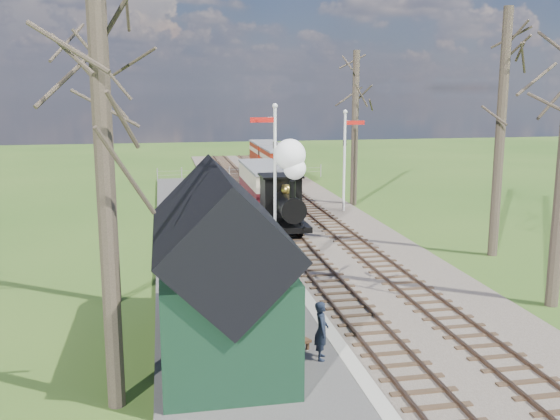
{
  "coord_description": "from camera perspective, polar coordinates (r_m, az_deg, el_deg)",
  "views": [
    {
      "loc": [
        -5.64,
        -11.1,
        6.86
      ],
      "look_at": [
        -0.61,
        15.3,
        1.6
      ],
      "focal_mm": 40.0,
      "sensor_mm": 36.0,
      "label": 1
    }
  ],
  "objects": [
    {
      "name": "semaphore_near",
      "position": [
        27.72,
        -0.6,
        4.37
      ],
      "size": [
        1.22,
        0.24,
        6.22
      ],
      "color": "silver",
      "rests_on": "ground"
    },
    {
      "name": "person",
      "position": [
        15.8,
        3.81,
        -10.93
      ],
      "size": [
        0.47,
        0.61,
        1.49
      ],
      "primitive_type": "imported",
      "rotation": [
        0.0,
        0.0,
        1.34
      ],
      "color": "#1B2232",
      "rests_on": "platform"
    },
    {
      "name": "fence_line",
      "position": [
        47.89,
        -3.58,
        3.48
      ],
      "size": [
        12.6,
        0.08,
        1.0
      ],
      "color": "slate",
      "rests_on": "ground"
    },
    {
      "name": "coach",
      "position": [
        35.12,
        -1.43,
        2.32
      ],
      "size": [
        2.09,
        7.17,
        2.2
      ],
      "color": "black",
      "rests_on": "ground"
    },
    {
      "name": "bare_trees",
      "position": [
        22.38,
        7.45,
        6.75
      ],
      "size": [
        15.51,
        22.39,
        12.0
      ],
      "color": "#382D23",
      "rests_on": "ground"
    },
    {
      "name": "locomotive",
      "position": [
        29.14,
        0.49,
        1.61
      ],
      "size": [
        1.79,
        4.19,
        4.48
      ],
      "color": "black",
      "rests_on": "ground"
    },
    {
      "name": "track_far",
      "position": [
        34.77,
        3.13,
        -0.15
      ],
      "size": [
        1.6,
        60.0,
        0.15
      ],
      "color": "brown",
      "rests_on": "ground"
    },
    {
      "name": "red_carriage_a",
      "position": [
        45.2,
        -0.21,
        4.2
      ],
      "size": [
        1.98,
        4.9,
        2.08
      ],
      "color": "black",
      "rests_on": "ground"
    },
    {
      "name": "bench",
      "position": [
        16.77,
        0.42,
        -10.81
      ],
      "size": [
        1.02,
        1.59,
        0.88
      ],
      "color": "#4D301B",
      "rests_on": "platform"
    },
    {
      "name": "coping_strip",
      "position": [
        26.37,
        -0.73,
        -3.77
      ],
      "size": [
        0.4,
        44.0,
        0.21
      ],
      "primitive_type": "cube",
      "color": "#B2AD9E",
      "rests_on": "ground"
    },
    {
      "name": "ballast_bed",
      "position": [
        34.5,
        1.03,
        -0.31
      ],
      "size": [
        8.0,
        60.0,
        0.1
      ],
      "primitive_type": "cube",
      "color": "brown",
      "rests_on": "ground"
    },
    {
      "name": "red_carriage_b",
      "position": [
        50.58,
        -1.36,
        4.93
      ],
      "size": [
        1.98,
        4.9,
        2.08
      ],
      "color": "black",
      "rests_on": "ground"
    },
    {
      "name": "station_shed",
      "position": [
        15.84,
        -5.48,
        -5.84
      ],
      "size": [
        3.25,
        6.3,
        4.78
      ],
      "color": "black",
      "rests_on": "platform"
    },
    {
      "name": "platform",
      "position": [
        26.08,
        -5.73,
        -4.0
      ],
      "size": [
        5.0,
        44.0,
        0.2
      ],
      "primitive_type": "cube",
      "color": "#474442",
      "rests_on": "ground"
    },
    {
      "name": "distant_hills",
      "position": [
        79.23,
        -5.26,
        -5.89
      ],
      "size": [
        114.4,
        48.0,
        22.02
      ],
      "color": "#385B23",
      "rests_on": "ground"
    },
    {
      "name": "sign_board",
      "position": [
        19.11,
        -0.75,
        -7.49
      ],
      "size": [
        0.25,
        0.79,
        1.15
      ],
      "color": "#0E442A",
      "rests_on": "platform"
    },
    {
      "name": "track_near",
      "position": [
        34.25,
        -1.1,
        -0.31
      ],
      "size": [
        1.6,
        60.0,
        0.15
      ],
      "color": "brown",
      "rests_on": "ground"
    },
    {
      "name": "semaphore_far",
      "position": [
        34.76,
        6.04,
        5.22
      ],
      "size": [
        1.22,
        0.24,
        5.72
      ],
      "color": "silver",
      "rests_on": "ground"
    }
  ]
}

